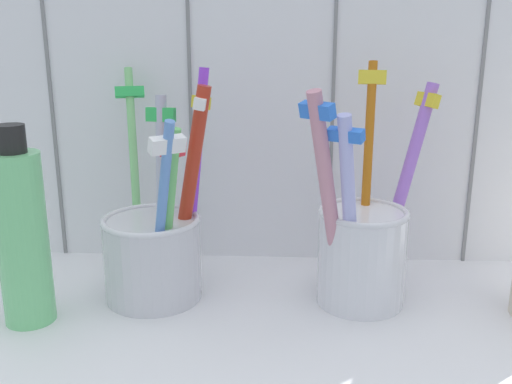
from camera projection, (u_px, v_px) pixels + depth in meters
The scene contains 5 objects.
counter_slab at pixel (255, 321), 46.92cm from camera, with size 64.00×22.00×2.00cm, color silver.
tile_wall_back at pixel (262, 37), 52.52cm from camera, with size 64.00×2.20×45.00cm.
toothbrush_cup_left at pixel (156, 245), 47.68cm from camera, with size 9.37×13.46×18.44cm.
toothbrush_cup_right at pixel (362, 245), 46.62cm from camera, with size 11.64×10.35×18.93cm.
soap_bottle at pixel (22, 235), 43.15cm from camera, with size 3.71×3.71×14.97cm.
Camera 1 is at (2.27, -42.23, 23.73)cm, focal length 41.51 mm.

